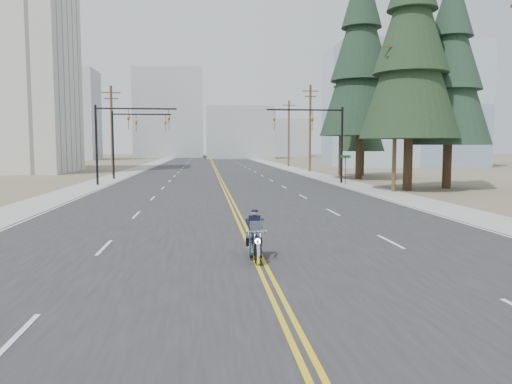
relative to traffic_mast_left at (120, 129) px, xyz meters
The scene contains 25 objects.
ground_plane 33.60m from the traffic_mast_left, 74.33° to the right, with size 400.00×400.00×0.00m, color #776D56.
road 39.36m from the traffic_mast_left, 76.71° to the left, with size 20.00×200.00×0.01m, color #303033.
sidewalk_left 38.40m from the traffic_mast_left, 93.80° to the left, with size 3.00×200.00×0.01m, color #A5A5A0.
sidewalk_right 43.45m from the traffic_mast_left, 61.68° to the left, with size 3.00×200.00×0.01m, color #A5A5A0.
traffic_mast_left is the anchor object (origin of this frame).
traffic_mast_right 17.95m from the traffic_mast_left, ahead, with size 7.10×0.26×7.00m.
traffic_mast_far 8.01m from the traffic_mast_left, 92.40° to the left, with size 6.10×0.26×7.00m.
street_sign 20.12m from the traffic_mast_left, ahead, with size 0.90×0.06×2.62m.
utility_pole_b 23.31m from the traffic_mast_left, 22.74° to the right, with size 2.20×0.30×11.50m.
utility_pole_c 22.31m from the traffic_mast_left, 15.61° to the left, with size 2.20×0.30×11.00m.
utility_pole_d 30.06m from the traffic_mast_left, 44.36° to the left, with size 2.20×0.30×11.50m.
utility_pole_e 43.66m from the traffic_mast_left, 60.53° to the left, with size 2.20×0.30×11.00m.
utility_pole_left 16.39m from the traffic_mast_left, 102.42° to the left, with size 2.20×0.30×10.50m.
glass_building 56.11m from the traffic_mast_left, 42.84° to the left, with size 24.00×16.00×20.00m, color #9EB5CC.
haze_bldg_a 87.20m from the traffic_mast_left, 107.41° to the left, with size 14.00×12.00×22.00m, color #B7BCC6.
haze_bldg_b 94.56m from the traffic_mast_left, 79.66° to the left, with size 18.00×14.00×14.00m, color #ADB2B7.
haze_bldg_c 92.19m from the traffic_mast_left, 57.88° to the left, with size 16.00×12.00×18.00m, color #B7BCC6.
haze_bldg_d 108.34m from the traffic_mast_left, 91.60° to the left, with size 20.00×15.00×26.00m, color #ADB2B7.
haze_bldg_e 122.80m from the traffic_mast_left, 73.94° to the left, with size 14.00×14.00×12.00m, color #B7BCC6.
haze_bldg_f 106.28m from the traffic_mast_left, 112.71° to the left, with size 12.00×12.00×16.00m, color #ADB2B7.
motorcyclist 31.77m from the traffic_mast_left, 73.61° to the right, with size 0.83×1.94×1.52m, color black, non-canonical shape.
conifer_near 25.20m from the traffic_mast_left, 18.81° to the right, with size 7.55×7.55×20.00m.
conifer_mid 28.17m from the traffic_mast_left, 13.43° to the right, with size 6.62×6.62×17.65m.
conifer_tall 25.20m from the traffic_mast_left, 12.83° to the left, with size 8.11×8.11×22.54m.
conifer_far 28.36m from the traffic_mast_left, 24.67° to the left, with size 5.30×5.30×14.19m.
Camera 1 is at (-1.60, -13.01, 3.44)m, focal length 35.00 mm.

